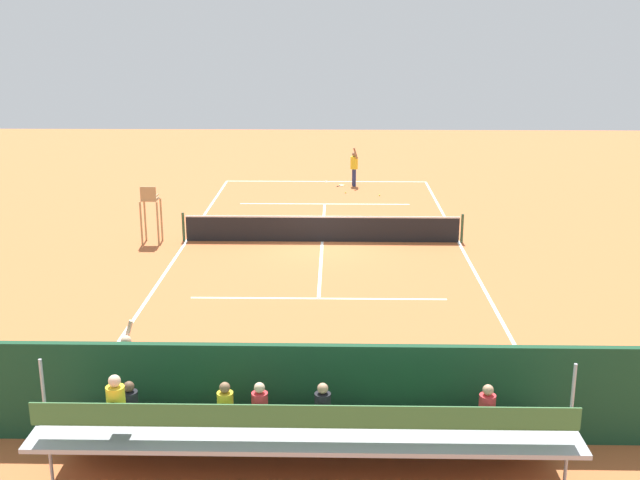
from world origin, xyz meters
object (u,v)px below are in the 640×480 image
object	(u,v)px
courtside_bench	(409,397)
tennis_racket	(341,185)
tennis_ball_near	(345,193)
bleacher_stand	(302,433)
tennis_net	(322,228)
umpire_chair	(150,208)
tennis_ball_far	(379,195)
tennis_player	(354,165)
line_judge	(128,365)
equipment_bag	(328,417)

from	to	relation	value
courtside_bench	tennis_racket	world-z (taller)	courtside_bench
tennis_racket	tennis_ball_near	bearing A→B (deg)	95.92
tennis_racket	tennis_ball_near	xyz separation A→B (m)	(-0.18, 1.76, 0.02)
bleacher_stand	tennis_ball_near	size ratio (longest dim) A/B	137.27
tennis_net	courtside_bench	world-z (taller)	tennis_net
bleacher_stand	umpire_chair	xyz separation A→B (m)	(6.11, -14.97, 0.41)
umpire_chair	tennis_ball_far	world-z (taller)	umpire_chair
tennis_net	tennis_ball_near	distance (m)	8.32
tennis_player	tennis_ball_near	world-z (taller)	tennis_player
tennis_net	line_judge	xyz separation A→B (m)	(3.78, 12.86, 0.51)
equipment_bag	tennis_ball_far	bearing A→B (deg)	-95.82
bleacher_stand	courtside_bench	world-z (taller)	bleacher_stand
tennis_racket	tennis_ball_far	distance (m)	2.88
tennis_ball_near	tennis_ball_far	distance (m)	1.65
courtside_bench	tennis_player	world-z (taller)	tennis_player
equipment_bag	tennis_net	bearing A→B (deg)	-88.46
courtside_bench	tennis_ball_near	bearing A→B (deg)	-87.24
tennis_ball_far	equipment_bag	bearing A→B (deg)	84.18
tennis_net	courtside_bench	distance (m)	13.42
line_judge	tennis_player	bearing A→B (deg)	-102.74
tennis_net	courtside_bench	xyz separation A→B (m)	(-1.98, 13.27, 0.06)
tennis_player	courtside_bench	bearing A→B (deg)	91.50
umpire_chair	tennis_racket	world-z (taller)	umpire_chair
umpire_chair	tennis_racket	bearing A→B (deg)	-123.93
tennis_racket	courtside_bench	bearing A→B (deg)	93.00
tennis_net	line_judge	distance (m)	13.42
bleacher_stand	line_judge	xyz separation A→B (m)	(3.69, -2.44, 0.12)
tennis_racket	tennis_player	bearing A→B (deg)	173.62
bleacher_stand	equipment_bag	xyz separation A→B (m)	(-0.45, -1.90, -0.72)
tennis_racket	tennis_ball_near	world-z (taller)	tennis_ball_near
tennis_ball_far	line_judge	size ratio (longest dim) A/B	0.03
umpire_chair	tennis_player	bearing A→B (deg)	-126.39
line_judge	umpire_chair	bearing A→B (deg)	-79.07
bleacher_stand	courtside_bench	xyz separation A→B (m)	(-2.07, -2.03, -0.34)
bleacher_stand	tennis_ball_near	xyz separation A→B (m)	(-1.03, -23.56, -0.87)
tennis_racket	line_judge	distance (m)	23.35
tennis_net	tennis_racket	xyz separation A→B (m)	(-0.76, -10.02, -0.49)
equipment_bag	courtside_bench	bearing A→B (deg)	-175.48
tennis_player	line_judge	bearing A→B (deg)	77.26
courtside_bench	equipment_bag	distance (m)	1.67
tennis_net	bleacher_stand	xyz separation A→B (m)	(0.09, 15.30, 0.40)
tennis_ball_near	tennis_player	bearing A→B (deg)	-104.32
tennis_net	tennis_ball_near	size ratio (longest dim) A/B	156.06
courtside_bench	line_judge	bearing A→B (deg)	-4.06
tennis_player	tennis_net	bearing A→B (deg)	82.12
bleacher_stand	tennis_racket	world-z (taller)	bleacher_stand
courtside_bench	tennis_ball_far	size ratio (longest dim) A/B	27.27
line_judge	tennis_racket	bearing A→B (deg)	-101.22
bleacher_stand	courtside_bench	distance (m)	2.92
equipment_bag	tennis_ball_near	world-z (taller)	equipment_bag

